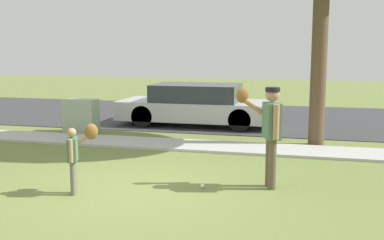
% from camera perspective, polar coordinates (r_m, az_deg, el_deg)
% --- Properties ---
extents(ground_plane, '(48.00, 48.00, 0.00)m').
position_cam_1_polar(ground_plane, '(11.20, -0.58, -3.30)').
color(ground_plane, olive).
extents(sidewalk_strip, '(36.00, 1.20, 0.06)m').
position_cam_1_polar(sidewalk_strip, '(11.28, -0.46, -3.05)').
color(sidewalk_strip, '#B2B2AD').
rests_on(sidewalk_strip, ground).
extents(road_surface, '(36.00, 6.80, 0.02)m').
position_cam_1_polar(road_surface, '(16.10, 4.03, 0.44)').
color(road_surface, '#38383A').
rests_on(road_surface, ground).
extents(person_adult, '(0.81, 0.57, 1.69)m').
position_cam_1_polar(person_adult, '(7.93, 9.24, -0.66)').
color(person_adult, brown).
rests_on(person_adult, ground).
extents(person_child, '(0.46, 0.54, 1.12)m').
position_cam_1_polar(person_child, '(7.80, -13.65, -3.51)').
color(person_child, '#6B6656').
rests_on(person_child, ground).
extents(baseball, '(0.07, 0.07, 0.07)m').
position_cam_1_polar(baseball, '(8.02, 1.29, -7.95)').
color(baseball, white).
rests_on(baseball, ground).
extents(utility_cabinet, '(0.90, 0.50, 0.91)m').
position_cam_1_polar(utility_cabinet, '(13.45, -13.21, 0.49)').
color(utility_cabinet, '#9EB293').
rests_on(utility_cabinet, ground).
extents(parked_sedan_silver, '(4.60, 1.80, 1.23)m').
position_cam_1_polar(parked_sedan_silver, '(14.18, 0.54, 1.82)').
color(parked_sedan_silver, silver).
rests_on(parked_sedan_silver, road_surface).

